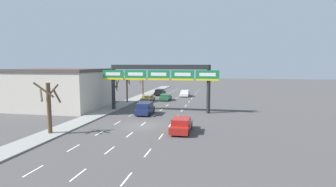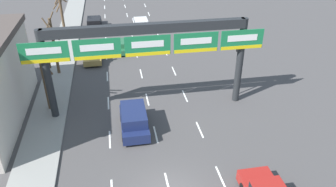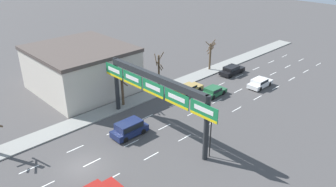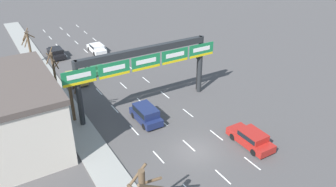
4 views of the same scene
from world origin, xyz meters
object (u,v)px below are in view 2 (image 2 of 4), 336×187
(car_white, at_px, (141,23))
(tree_bare_furthest, at_px, (54,43))
(tree_bare_second, at_px, (47,81))
(sign_gantry, at_px, (147,46))
(suv_navy, at_px, (134,119))
(car_green, at_px, (121,46))
(car_black, at_px, (94,23))
(traffic_light_near_gantry, at_px, (238,58))
(car_gold, at_px, (93,54))
(tree_bare_closest, at_px, (61,10))

(car_white, xyz_separation_m, tree_bare_furthest, (-9.35, -12.09, 2.49))
(tree_bare_second, bearing_deg, sign_gantry, -9.35)
(suv_navy, distance_m, car_green, 15.22)
(sign_gantry, height_order, car_black, sign_gantry)
(car_white, relative_size, traffic_light_near_gantry, 0.87)
(sign_gantry, xyz_separation_m, car_gold, (-4.70, 10.63, -4.80))
(car_black, relative_size, traffic_light_near_gantry, 0.95)
(car_white, height_order, traffic_light_near_gantry, traffic_light_near_gantry)
(car_gold, height_order, tree_bare_furthest, tree_bare_furthest)
(car_white, bearing_deg, car_green, -112.14)
(suv_navy, bearing_deg, car_gold, 103.67)
(car_black, height_order, car_gold, car_black)
(car_green, bearing_deg, tree_bare_furthest, -143.37)
(tree_bare_closest, height_order, tree_bare_second, tree_bare_closest)
(car_black, xyz_separation_m, car_green, (3.13, -8.69, -0.08))
(tree_bare_closest, bearing_deg, suv_navy, -72.71)
(tree_bare_second, bearing_deg, car_white, 63.61)
(car_green, xyz_separation_m, traffic_light_near_gantry, (9.04, -11.83, 2.91))
(car_green, xyz_separation_m, car_gold, (-3.12, -1.88, -0.02))
(car_white, distance_m, traffic_light_near_gantry, 20.33)
(sign_gantry, bearing_deg, suv_navy, -118.36)
(suv_navy, distance_m, tree_bare_closest, 23.98)
(sign_gantry, relative_size, tree_bare_furthest, 3.03)
(tree_bare_second, relative_size, tree_bare_furthest, 0.80)
(car_white, distance_m, tree_bare_furthest, 15.49)
(tree_bare_second, bearing_deg, tree_bare_furthest, 91.05)
(car_black, bearing_deg, suv_navy, -82.24)
(car_white, distance_m, car_gold, 11.09)
(sign_gantry, distance_m, car_green, 13.49)
(tree_bare_closest, distance_m, tree_bare_furthest, 12.34)
(car_white, relative_size, tree_bare_closest, 0.85)
(sign_gantry, xyz_separation_m, tree_bare_second, (-7.81, 1.29, -2.92))
(car_white, height_order, tree_bare_closest, tree_bare_closest)
(sign_gantry, relative_size, tree_bare_second, 3.80)
(car_green, height_order, tree_bare_second, tree_bare_second)
(car_white, xyz_separation_m, car_green, (-3.00, -7.37, -0.05))
(suv_navy, relative_size, traffic_light_near_gantry, 0.83)
(car_green, distance_m, tree_bare_second, 12.97)
(traffic_light_near_gantry, relative_size, tree_bare_furthest, 0.86)
(car_white, height_order, car_green, car_white)
(car_green, bearing_deg, suv_navy, -89.54)
(car_black, xyz_separation_m, tree_bare_furthest, (-3.21, -13.41, 2.47))
(car_gold, bearing_deg, suv_navy, -76.33)
(sign_gantry, bearing_deg, tree_bare_furthest, 135.49)
(tree_bare_closest, bearing_deg, car_gold, -67.86)
(suv_navy, xyz_separation_m, traffic_light_near_gantry, (8.92, 3.39, 2.63))
(tree_bare_second, bearing_deg, traffic_light_near_gantry, -2.26)
(car_black, relative_size, tree_bare_closest, 0.93)
(suv_navy, distance_m, tree_bare_second, 7.66)
(car_white, bearing_deg, tree_bare_closest, 178.67)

